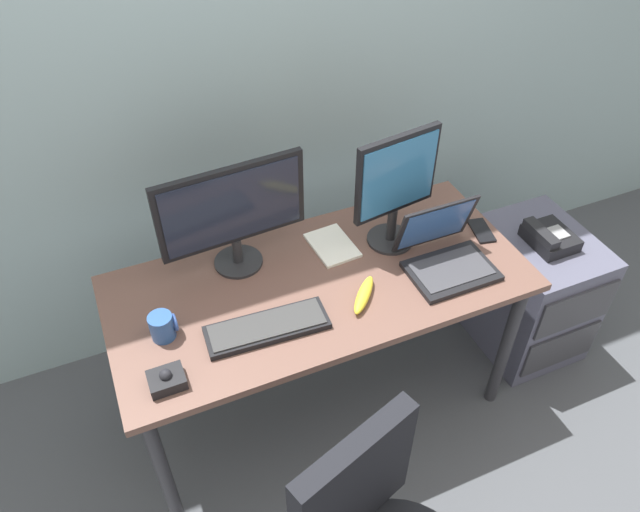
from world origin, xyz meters
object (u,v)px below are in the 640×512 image
object	(u,v)px
desk_phone	(549,237)
banana	(364,295)
keyboard	(267,327)
laptop	(445,254)
monitor_main	(233,212)
trackball_mouse	(167,379)
monitor_side	(396,185)
paper_notepad	(332,245)
coffee_mug	(163,326)
file_cabinet	(529,290)
cell_phone	(482,231)

from	to	relation	value
desk_phone	banana	distance (m)	0.93
keyboard	laptop	world-z (taller)	laptop
monitor_main	trackball_mouse	xyz separation A→B (m)	(-0.36, -0.43, -0.22)
monitor_side	laptop	distance (m)	0.31
monitor_side	paper_notepad	bearing A→B (deg)	165.40
keyboard	banana	bearing A→B (deg)	0.10
keyboard	coffee_mug	world-z (taller)	coffee_mug
file_cabinet	trackball_mouse	size ratio (longest dim) A/B	5.46
cell_phone	monitor_main	bearing A→B (deg)	-179.91
monitor_main	banana	bearing A→B (deg)	-45.21
monitor_main	laptop	size ratio (longest dim) A/B	1.73
laptop	cell_phone	bearing A→B (deg)	23.18
banana	desk_phone	bearing A→B (deg)	6.14
keyboard	cell_phone	size ratio (longest dim) A/B	2.94
monitor_main	laptop	distance (m)	0.78
desk_phone	monitor_main	bearing A→B (deg)	168.83
file_cabinet	cell_phone	size ratio (longest dim) A/B	4.23
monitor_main	keyboard	bearing A→B (deg)	-91.97
paper_notepad	cell_phone	bearing A→B (deg)	-14.87
desk_phone	laptop	bearing A→B (deg)	-174.21
trackball_mouse	banana	world-z (taller)	trackball_mouse
laptop	cell_phone	world-z (taller)	laptop
desk_phone	coffee_mug	size ratio (longest dim) A/B	2.14
cell_phone	coffee_mug	bearing A→B (deg)	-165.93
monitor_side	banana	world-z (taller)	monitor_side
cell_phone	keyboard	bearing A→B (deg)	-158.91
keyboard	cell_phone	xyz separation A→B (m)	(0.94, 0.14, -0.01)
desk_phone	paper_notepad	size ratio (longest dim) A/B	0.96
coffee_mug	laptop	bearing A→B (deg)	-3.69
keyboard	coffee_mug	xyz separation A→B (m)	(-0.32, 0.11, 0.03)
keyboard	banana	distance (m)	0.36
paper_notepad	coffee_mug	bearing A→B (deg)	-164.69
banana	keyboard	bearing A→B (deg)	-179.90
trackball_mouse	banana	bearing A→B (deg)	6.89
paper_notepad	file_cabinet	bearing A→B (deg)	-11.21
paper_notepad	banana	bearing A→B (deg)	-92.38
file_cabinet	banana	world-z (taller)	banana
laptop	keyboard	bearing A→B (deg)	-176.61
monitor_side	coffee_mug	xyz separation A→B (m)	(-0.91, -0.13, -0.22)
laptop	file_cabinet	bearing A→B (deg)	7.33
file_cabinet	desk_phone	world-z (taller)	desk_phone
keyboard	trackball_mouse	size ratio (longest dim) A/B	3.80
file_cabinet	monitor_side	xyz separation A→B (m)	(-0.69, 0.12, 0.71)
monitor_side	cell_phone	world-z (taller)	monitor_side
file_cabinet	trackball_mouse	xyz separation A→B (m)	(-1.63, -0.20, 0.46)
desk_phone	banana	bearing A→B (deg)	-173.86
keyboard	file_cabinet	bearing A→B (deg)	5.16
cell_phone	banana	world-z (taller)	banana
monitor_main	coffee_mug	world-z (taller)	monitor_main
trackball_mouse	banana	xyz separation A→B (m)	(0.71, 0.09, -0.00)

